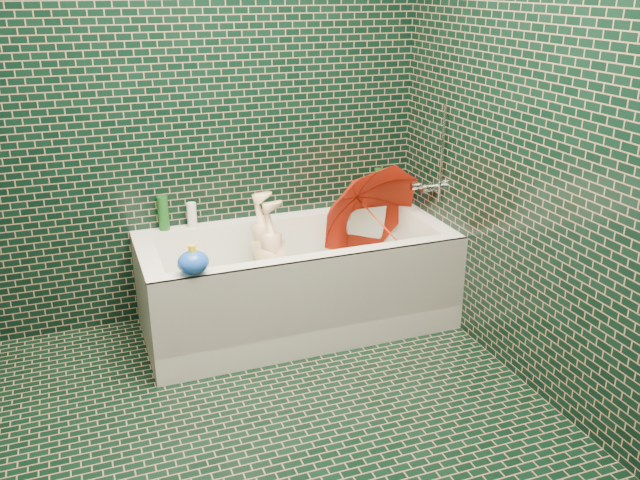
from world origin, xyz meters
name	(u,v)px	position (x,y,z in m)	size (l,w,h in m)	color
floor	(275,450)	(0.00, 0.00, 0.00)	(2.80, 2.80, 0.00)	black
wall_back	(193,100)	(0.00, 1.40, 1.25)	(2.80, 2.80, 0.00)	black
wall_front	(494,354)	(0.00, -1.40, 1.25)	(2.80, 2.80, 0.00)	black
wall_right	(566,134)	(1.30, 0.00, 1.25)	(2.80, 2.80, 0.00)	black
bathtub	(298,292)	(0.45, 1.01, 0.21)	(1.70, 0.75, 0.55)	white
bath_mat	(297,299)	(0.45, 1.02, 0.16)	(1.35, 0.47, 0.01)	#50C026
water	(297,276)	(0.45, 1.02, 0.30)	(1.48, 0.53, 0.00)	silver
faucet	(431,181)	(1.26, 1.02, 0.77)	(0.18, 0.19, 0.55)	silver
child	(276,280)	(0.32, 1.00, 0.31)	(0.35, 0.23, 0.95)	beige
umbrella	(381,223)	(0.97, 1.05, 0.54)	(0.64, 0.64, 0.56)	red
soap_bottle_a	(403,203)	(1.25, 1.32, 0.55)	(0.09, 0.09, 0.24)	white
soap_bottle_b	(397,204)	(1.21, 1.31, 0.55)	(0.09, 0.09, 0.19)	#53217D
soap_bottle_c	(381,204)	(1.12, 1.35, 0.55)	(0.15, 0.15, 0.19)	#144917
bottle_right_tall	(379,187)	(1.10, 1.35, 0.66)	(0.06, 0.06, 0.22)	#144917
bottle_right_pump	(403,190)	(1.25, 1.32, 0.63)	(0.05, 0.05, 0.16)	silver
bottle_left_tall	(163,213)	(-0.21, 1.36, 0.65)	(0.06, 0.06, 0.19)	#144917
bottle_left_short	(192,215)	(-0.06, 1.34, 0.62)	(0.05, 0.05, 0.14)	white
rubber_duck	(363,199)	(1.00, 1.36, 0.59)	(0.11, 0.09, 0.09)	yellow
bath_toy	(193,262)	(-0.18, 0.69, 0.61)	(0.19, 0.17, 0.15)	blue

